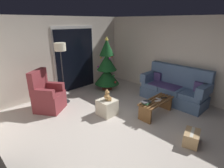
% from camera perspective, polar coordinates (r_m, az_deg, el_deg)
% --- Properties ---
extents(ground_plane, '(7.00, 7.00, 0.00)m').
position_cam_1_polar(ground_plane, '(4.16, 2.95, -14.82)').
color(ground_plane, '#BCB2A8').
extents(wall_back, '(5.72, 0.12, 2.50)m').
position_cam_1_polar(wall_back, '(6.03, -19.00, 8.08)').
color(wall_back, beige).
rests_on(wall_back, ground).
extents(wall_right, '(0.12, 6.00, 2.50)m').
position_cam_1_polar(wall_right, '(5.98, 22.24, 7.60)').
color(wall_right, beige).
rests_on(wall_right, ground).
extents(patio_door_frame, '(1.60, 0.02, 2.20)m').
position_cam_1_polar(patio_door_frame, '(6.40, -11.74, 7.98)').
color(patio_door_frame, silver).
rests_on(patio_door_frame, ground).
extents(patio_door_glass, '(1.50, 0.02, 2.10)m').
position_cam_1_polar(patio_door_glass, '(6.39, -11.62, 7.52)').
color(patio_door_glass, black).
rests_on(patio_door_glass, ground).
extents(couch, '(0.81, 1.95, 1.08)m').
position_cam_1_polar(couch, '(5.70, 19.34, -1.50)').
color(couch, slate).
rests_on(couch, ground).
extents(coffee_table, '(1.10, 0.40, 0.42)m').
position_cam_1_polar(coffee_table, '(4.79, 13.99, -6.62)').
color(coffee_table, brown).
rests_on(coffee_table, ground).
extents(remote_black, '(0.15, 0.13, 0.02)m').
position_cam_1_polar(remote_black, '(4.90, 16.34, -4.30)').
color(remote_black, black).
rests_on(remote_black, coffee_table).
extents(remote_white, '(0.16, 0.11, 0.02)m').
position_cam_1_polar(remote_white, '(4.67, 14.45, -5.29)').
color(remote_white, silver).
rests_on(remote_white, coffee_table).
extents(remote_silver, '(0.06, 0.16, 0.02)m').
position_cam_1_polar(remote_silver, '(4.80, 14.74, -4.63)').
color(remote_silver, '#ADADB2').
rests_on(remote_silver, coffee_table).
extents(book_stack, '(0.26, 0.19, 0.07)m').
position_cam_1_polar(book_stack, '(4.48, 11.06, -5.79)').
color(book_stack, '#337042').
rests_on(book_stack, coffee_table).
extents(cell_phone, '(0.13, 0.16, 0.01)m').
position_cam_1_polar(cell_phone, '(4.47, 10.96, -5.37)').
color(cell_phone, black).
rests_on(cell_phone, book_stack).
extents(christmas_tree, '(0.87, 0.88, 1.87)m').
position_cam_1_polar(christmas_tree, '(6.22, -1.66, 5.50)').
color(christmas_tree, '#4C1E19').
rests_on(christmas_tree, ground).
extents(armchair, '(0.95, 0.95, 1.13)m').
position_cam_1_polar(armchair, '(5.18, -20.07, -3.70)').
color(armchair, maroon).
rests_on(armchair, ground).
extents(floor_lamp, '(0.32, 0.32, 1.78)m').
position_cam_1_polar(floor_lamp, '(5.22, -16.22, 9.58)').
color(floor_lamp, '#2D2D30').
rests_on(floor_lamp, ground).
extents(ottoman, '(0.44, 0.44, 0.41)m').
position_cam_1_polar(ottoman, '(4.70, -1.59, -7.47)').
color(ottoman, beige).
rests_on(ottoman, ground).
extents(teddy_bear_honey, '(0.21, 0.21, 0.29)m').
position_cam_1_polar(teddy_bear_honey, '(4.56, -1.49, -3.81)').
color(teddy_bear_honey, tan).
rests_on(teddy_bear_honey, ottoman).
extents(cardboard_box_taped_mid_floor, '(0.48, 0.38, 0.27)m').
position_cam_1_polar(cardboard_box_taped_mid_floor, '(4.05, 24.20, -15.48)').
color(cardboard_box_taped_mid_floor, tan).
rests_on(cardboard_box_taped_mid_floor, ground).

